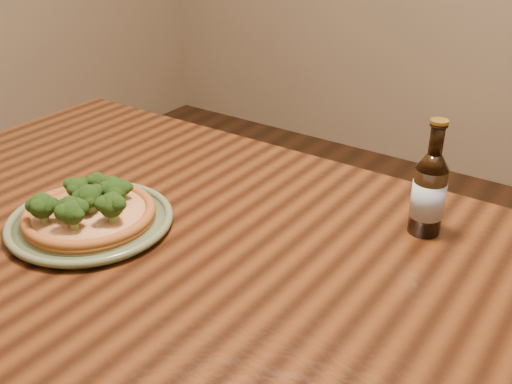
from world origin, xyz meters
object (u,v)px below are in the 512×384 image
Objects in this scene: plate at (91,221)px; table at (237,327)px; pizza at (89,211)px; beer_bottle at (429,192)px.

table is at bearing 4.12° from plate.
beer_bottle is (0.47, 0.31, 0.04)m from pizza.
table is 0.32m from pizza.
beer_bottle reaches higher than pizza.
plate is 1.41× the size of beer_bottle.
table is at bearing 4.36° from pizza.
pizza is at bearing -125.53° from beer_bottle.
pizza is (-0.29, -0.02, 0.12)m from table.
pizza is 1.12× the size of beer_bottle.
plate is (-0.29, -0.02, 0.10)m from table.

